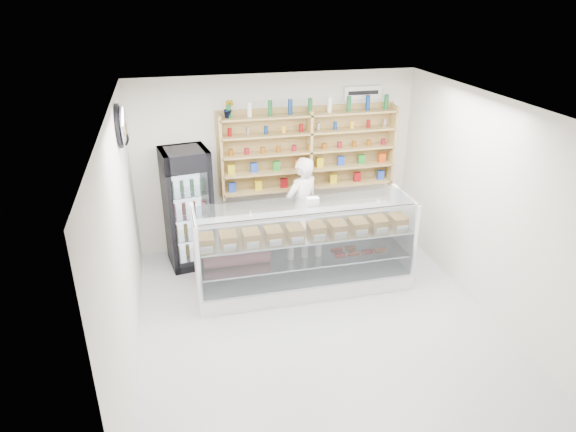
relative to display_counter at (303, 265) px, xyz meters
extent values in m
plane|color=#B6B5BB|center=(-0.04, -0.96, -0.36)|extent=(5.00, 5.00, 0.00)
plane|color=white|center=(-0.04, -0.96, 2.44)|extent=(5.00, 5.00, 0.00)
plane|color=silver|center=(-0.04, 1.54, 1.04)|extent=(4.50, 0.00, 4.50)
plane|color=silver|center=(-0.04, -3.46, 1.04)|extent=(4.50, 0.00, 4.50)
plane|color=silver|center=(-2.29, -0.96, 1.04)|extent=(0.00, 5.00, 5.00)
plane|color=silver|center=(2.21, -0.96, 1.04)|extent=(0.00, 5.00, 5.00)
cube|color=white|center=(0.00, -0.01, -0.23)|extent=(3.02, 0.85, 0.25)
cube|color=white|center=(0.00, 0.38, 0.21)|extent=(3.02, 0.05, 0.63)
cube|color=silver|center=(0.00, -0.01, 0.15)|extent=(2.90, 0.75, 0.02)
cube|color=silver|center=(0.00, -0.01, 0.52)|extent=(2.96, 0.79, 0.02)
cube|color=silver|center=(0.00, -0.43, 0.42)|extent=(2.96, 0.12, 1.05)
cube|color=silver|center=(0.00, -0.06, 0.95)|extent=(2.96, 0.60, 0.01)
imported|color=white|center=(0.23, 0.95, 0.46)|extent=(0.71, 0.61, 1.64)
cube|color=black|center=(-1.51, 1.10, 0.56)|extent=(0.75, 0.74, 1.85)
cube|color=#36053A|center=(-1.55, 0.80, 1.35)|extent=(0.65, 0.13, 0.26)
cube|color=silver|center=(-1.56, 0.78, 0.48)|extent=(0.55, 0.09, 1.46)
cube|color=tan|center=(-0.94, 1.38, 1.23)|extent=(0.04, 0.28, 1.33)
cube|color=tan|center=(0.46, 1.38, 1.23)|extent=(0.04, 0.28, 1.33)
cube|color=tan|center=(1.86, 1.38, 1.23)|extent=(0.04, 0.28, 1.33)
cube|color=tan|center=(0.46, 1.38, 0.64)|extent=(2.80, 0.28, 0.03)
cube|color=tan|center=(0.46, 1.38, 0.94)|extent=(2.80, 0.28, 0.03)
cube|color=tan|center=(0.46, 1.38, 1.24)|extent=(2.80, 0.28, 0.03)
cube|color=tan|center=(0.46, 1.38, 1.54)|extent=(2.80, 0.28, 0.03)
cube|color=tan|center=(0.46, 1.38, 1.82)|extent=(2.80, 0.28, 0.03)
imported|color=#1E6626|center=(-0.79, 1.38, 1.97)|extent=(0.19, 0.17, 0.28)
ellipsoid|color=silver|center=(-2.21, 0.24, 2.09)|extent=(0.15, 0.50, 0.50)
cube|color=white|center=(1.36, 1.51, 2.09)|extent=(0.62, 0.03, 0.20)
camera|label=1|loc=(-1.70, -6.15, 3.65)|focal=32.00mm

